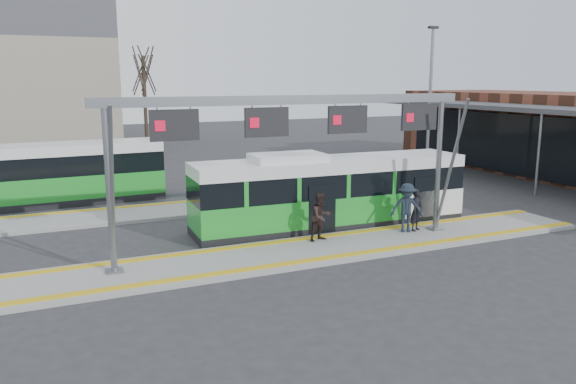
% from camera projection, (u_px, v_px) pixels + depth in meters
% --- Properties ---
extents(ground, '(120.00, 120.00, 0.00)m').
position_uv_depth(ground, '(311.00, 253.00, 19.31)').
color(ground, '#2D2D30').
rests_on(ground, ground).
extents(platform_main, '(22.00, 3.00, 0.15)m').
position_uv_depth(platform_main, '(311.00, 250.00, 19.30)').
color(platform_main, gray).
rests_on(platform_main, ground).
extents(platform_second, '(20.00, 3.00, 0.15)m').
position_uv_depth(platform_second, '(151.00, 212.00, 24.87)').
color(platform_second, gray).
rests_on(platform_second, ground).
extents(tactile_main, '(22.00, 2.65, 0.02)m').
position_uv_depth(tactile_main, '(311.00, 248.00, 19.28)').
color(tactile_main, gold).
rests_on(tactile_main, platform_main).
extents(tactile_second, '(20.00, 0.35, 0.02)m').
position_uv_depth(tactile_second, '(146.00, 205.00, 25.88)').
color(tactile_second, gold).
rests_on(tactile_second, platform_second).
extents(gantry, '(13.00, 1.68, 5.20)m').
position_uv_depth(gantry, '(300.00, 127.00, 18.55)').
color(gantry, slate).
rests_on(gantry, platform_main).
extents(hero_bus, '(11.23, 2.76, 3.07)m').
position_uv_depth(hero_bus, '(330.00, 193.00, 22.43)').
color(hero_bus, black).
rests_on(hero_bus, ground).
extents(bg_bus_green, '(11.58, 2.92, 2.87)m').
position_uv_depth(bg_bus_green, '(37.00, 176.00, 26.25)').
color(bg_bus_green, black).
rests_on(bg_bus_green, ground).
extents(passenger_a, '(0.70, 0.62, 1.62)m').
position_uv_depth(passenger_a, '(416.00, 210.00, 21.43)').
color(passenger_a, black).
rests_on(passenger_a, platform_main).
extents(passenger_b, '(0.99, 0.85, 1.75)m').
position_uv_depth(passenger_b, '(321.00, 217.00, 20.09)').
color(passenger_b, black).
rests_on(passenger_b, platform_main).
extents(passenger_c, '(1.39, 1.15, 1.87)m').
position_uv_depth(passenger_c, '(407.00, 208.00, 21.21)').
color(passenger_c, '#1A232E').
rests_on(passenger_c, platform_main).
extents(tree_left, '(1.40, 1.40, 8.08)m').
position_uv_depth(tree_left, '(144.00, 76.00, 45.71)').
color(tree_left, '#382B21').
rests_on(tree_left, ground).
extents(tree_mid, '(1.40, 1.40, 8.69)m').
position_uv_depth(tree_mid, '(144.00, 70.00, 43.88)').
color(tree_mid, '#382B21').
rests_on(tree_mid, ground).
extents(lamp_east, '(0.50, 0.25, 8.41)m').
position_uv_depth(lamp_east, '(429.00, 108.00, 28.21)').
color(lamp_east, slate).
rests_on(lamp_east, ground).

